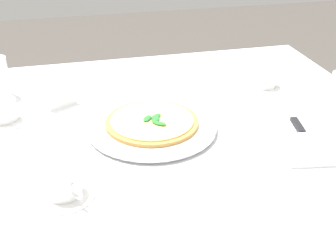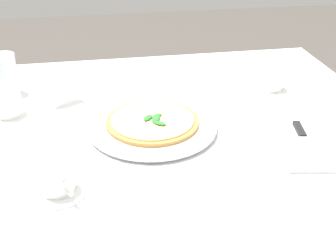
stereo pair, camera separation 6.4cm
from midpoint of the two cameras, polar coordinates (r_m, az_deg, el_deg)
dining_table at (r=1.20m, az=0.49°, el=-6.21°), size 1.21×1.21×0.72m
pizza_plate at (r=1.16m, az=-3.67°, el=-0.04°), size 0.34×0.34×0.02m
pizza at (r=1.16m, az=-3.68°, el=0.56°), size 0.25×0.25×0.02m
coffee_cup_near_left at (r=1.43m, az=11.12°, el=5.94°), size 0.13×0.13×0.06m
coffee_cup_back_corner at (r=1.29m, az=-22.00°, el=1.73°), size 0.13×0.13×0.06m
coffee_cup_left_edge at (r=0.95m, az=-15.37°, el=-7.44°), size 0.13×0.13×0.06m
napkin_folded at (r=1.14m, az=15.59°, el=-1.73°), size 0.24×0.16×0.02m
dinner_knife at (r=1.13m, az=15.73°, el=-1.20°), size 0.20×0.05×0.01m
menu_card at (r=1.31m, az=-14.92°, el=3.50°), size 0.05×0.08×0.06m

